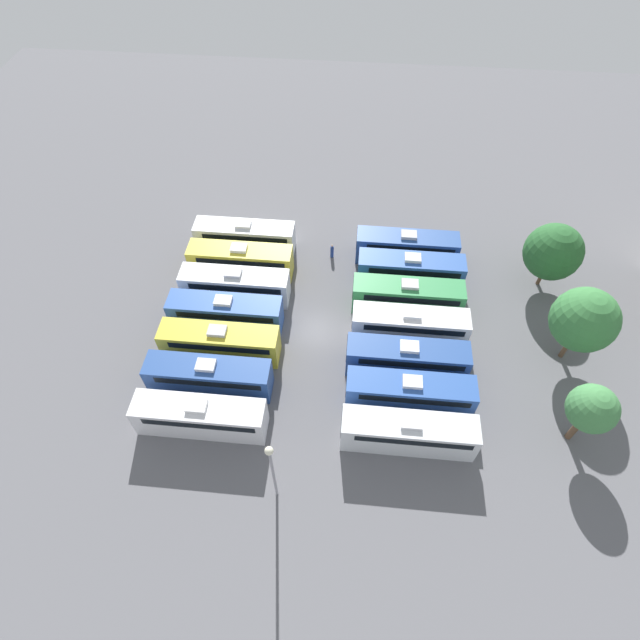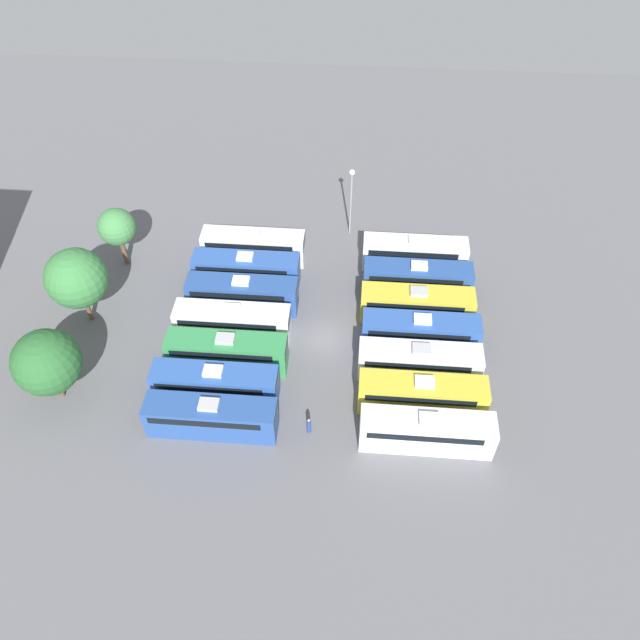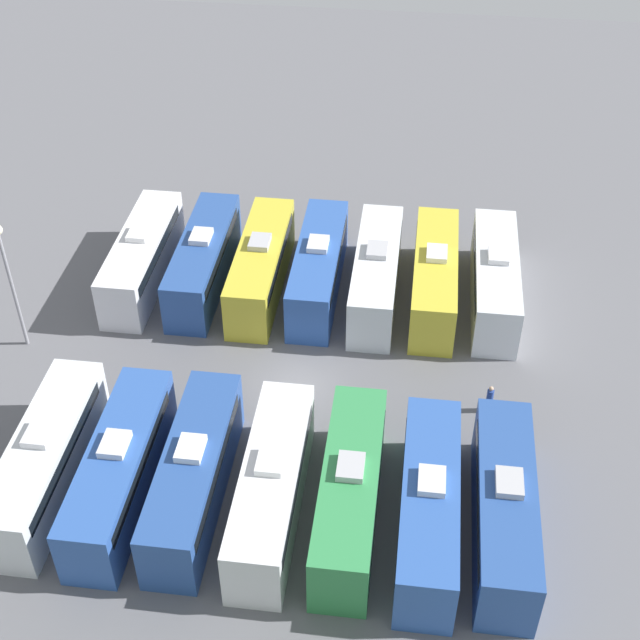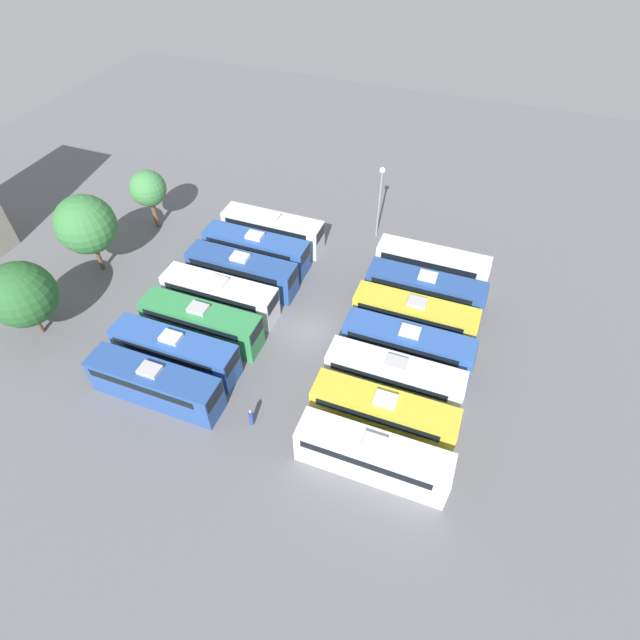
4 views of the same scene
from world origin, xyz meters
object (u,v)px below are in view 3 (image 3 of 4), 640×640
(bus_3, at_px, (318,267))
(bus_4, at_px, (261,265))
(bus_7, at_px, (505,507))
(bus_8, at_px, (429,506))
(bus_2, at_px, (376,273))
(light_pole, at_px, (7,266))
(bus_5, at_px, (203,259))
(bus_13, at_px, (46,459))
(bus_11, at_px, (194,473))
(worker_person, at_px, (489,400))
(bus_10, at_px, (272,486))
(bus_9, at_px, (350,492))
(bus_0, at_px, (495,278))
(bus_6, at_px, (142,256))
(bus_1, at_px, (435,276))
(bus_12, at_px, (120,469))

(bus_3, bearing_deg, bus_4, 3.73)
(bus_7, bearing_deg, bus_8, 5.52)
(bus_2, height_order, light_pole, light_pole)
(bus_5, height_order, bus_13, same)
(bus_11, relative_size, worker_person, 6.25)
(bus_5, height_order, bus_10, same)
(bus_7, height_order, bus_9, same)
(bus_0, xyz_separation_m, bus_6, (21.55, 0.41, 0.00))
(bus_2, relative_size, bus_7, 1.00)
(bus_8, bearing_deg, bus_0, -100.80)
(bus_1, xyz_separation_m, bus_6, (17.97, 0.17, 0.00))
(bus_12, relative_size, worker_person, 6.25)
(bus_12, xyz_separation_m, worker_person, (-17.37, -7.88, -1.00))
(bus_0, distance_m, bus_9, 18.65)
(bus_8, height_order, worker_person, bus_8)
(bus_7, bearing_deg, bus_0, -90.03)
(bus_2, distance_m, bus_8, 17.70)
(bus_9, distance_m, worker_person, 10.31)
(bus_9, xyz_separation_m, bus_10, (3.59, 0.13, 0.00))
(bus_7, xyz_separation_m, bus_9, (6.96, -0.03, 0.00))
(bus_12, bearing_deg, bus_3, -112.60)
(bus_0, height_order, bus_1, same)
(bus_4, xyz_separation_m, bus_11, (0.16, 16.75, 0.00))
(bus_4, bearing_deg, bus_8, 121.89)
(bus_11, xyz_separation_m, bus_13, (7.14, 0.01, 0.00))
(bus_11, xyz_separation_m, bus_12, (3.49, 0.17, 0.00))
(bus_9, relative_size, bus_10, 1.00)
(bus_9, relative_size, bus_11, 1.00)
(light_pole, bearing_deg, bus_10, 147.61)
(bus_10, height_order, light_pole, light_pole)
(worker_person, bearing_deg, bus_8, 70.15)
(worker_person, height_order, light_pole, light_pole)
(bus_11, relative_size, bus_13, 1.00)
(bus_13, bearing_deg, bus_5, -102.26)
(bus_2, height_order, bus_10, same)
(bus_12, xyz_separation_m, bus_13, (3.65, -0.16, 0.00))
(bus_6, relative_size, bus_11, 1.00)
(bus_5, height_order, bus_9, same)
(worker_person, bearing_deg, bus_3, -42.17)
(bus_8, relative_size, bus_13, 1.00)
(bus_3, xyz_separation_m, bus_13, (10.79, 16.99, 0.00))
(bus_9, height_order, bus_10, same)
(bus_0, height_order, worker_person, bus_0)
(bus_7, distance_m, bus_11, 14.27)
(bus_3, xyz_separation_m, bus_6, (10.93, 0.25, 0.00))
(bus_13, bearing_deg, bus_12, 177.42)
(bus_4, relative_size, bus_9, 1.00)
(bus_0, distance_m, bus_3, 10.63)
(bus_5, bearing_deg, bus_11, 101.59)
(bus_8, xyz_separation_m, bus_10, (7.18, -0.22, 0.00))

